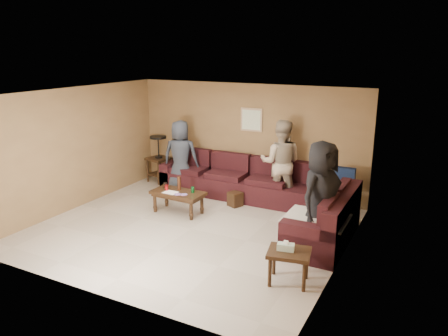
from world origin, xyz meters
name	(u,v)px	position (x,y,z in m)	size (l,w,h in m)	color
room	(189,141)	(0.00, 0.00, 1.66)	(5.60, 5.50, 2.50)	#B3A797
sectional_sofa	(263,195)	(0.81, 1.52, 0.33)	(4.65, 2.90, 0.97)	#341116
coffee_table	(178,195)	(-0.67, 0.59, 0.38)	(1.10, 0.58, 0.73)	#321E10
end_table_left	(159,158)	(-2.27, 2.19, 0.61)	(0.61, 0.61, 1.16)	#321E10
side_table_right	(289,255)	(2.24, -1.00, 0.42)	(0.68, 0.60, 0.64)	#321E10
waste_bin	(235,199)	(0.19, 1.48, 0.15)	(0.25, 0.25, 0.30)	#321E10
wall_art	(251,120)	(0.10, 2.48, 1.70)	(0.52, 0.04, 0.52)	tan
person_left	(181,156)	(-1.38, 1.82, 0.84)	(0.82, 0.53, 1.67)	#2D333F
person_middle	(281,163)	(0.98, 2.05, 0.92)	(0.89, 0.69, 1.83)	tan
person_right	(320,196)	(2.31, 0.30, 0.92)	(0.90, 0.59, 1.84)	black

